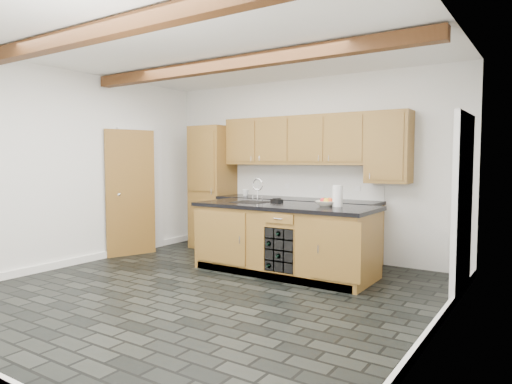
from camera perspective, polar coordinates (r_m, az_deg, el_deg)
ground at (r=5.41m, az=-6.35°, el=-12.34°), size 5.00×5.00×0.00m
room_shell at (r=5.66m, az=-3.69°, el=4.05°), size 5.01×5.00×5.00m
back_cabinetry at (r=7.26m, az=2.64°, el=-0.27°), size 3.65×0.62×2.20m
island at (r=6.17m, az=3.54°, el=-5.86°), size 2.48×0.96×0.93m
faucet at (r=6.44m, az=-0.52°, el=-0.95°), size 0.45×0.40×0.34m
kitchen_scale at (r=6.43m, az=2.61°, el=-1.03°), size 0.21×0.17×0.06m
fruit_bowl at (r=5.96m, az=8.82°, el=-1.40°), size 0.30×0.30×0.07m
fruit_cluster at (r=5.96m, az=8.82°, el=-1.06°), size 0.16×0.17×0.07m
paper_towel at (r=5.87m, az=10.17°, el=-0.49°), size 0.13×0.13×0.27m
mug at (r=7.56m, az=-1.35°, el=-0.07°), size 0.14×0.14×0.11m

